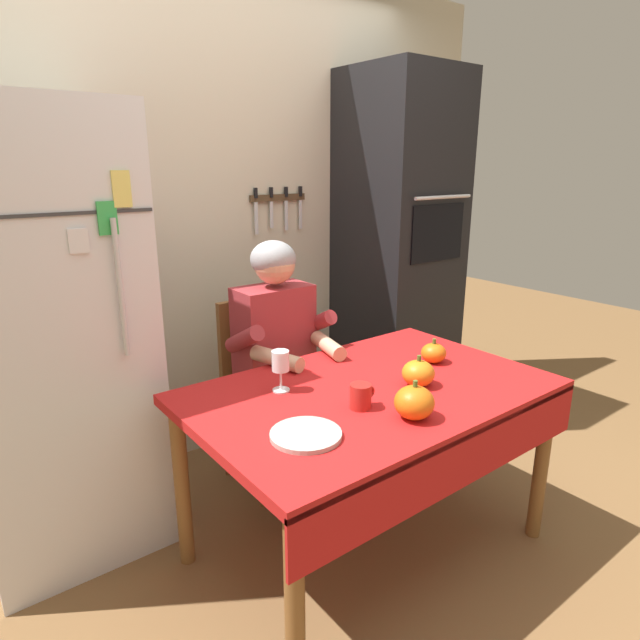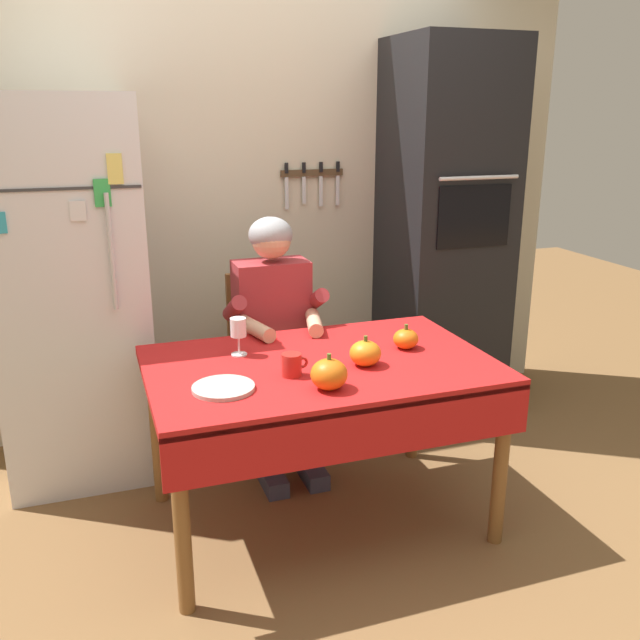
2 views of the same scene
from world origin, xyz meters
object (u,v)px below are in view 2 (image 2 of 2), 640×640
seated_person (276,323)px  pumpkin_large (329,374)px  pumpkin_medium (366,353)px  serving_tray (223,388)px  refrigerator (71,293)px  wall_oven (444,236)px  wine_glass (238,329)px  dining_table (322,383)px  chair_behind_person (267,354)px  pumpkin_small (406,339)px  coffee_mug (292,365)px

seated_person → pumpkin_large: bearing=-92.3°
pumpkin_medium → serving_tray: (-0.59, -0.06, -0.04)m
seated_person → refrigerator: bearing=163.2°
wall_oven → wine_glass: wall_oven is taller
wall_oven → dining_table: size_ratio=1.50×
chair_behind_person → pumpkin_large: (-0.04, -1.05, 0.29)m
wall_oven → chair_behind_person: wall_oven is taller
serving_tray → pumpkin_small: bearing=13.4°
wine_glass → pumpkin_small: wine_glass is taller
refrigerator → seated_person: bearing=-16.8°
seated_person → serving_tray: size_ratio=5.37×
coffee_mug → serving_tray: 0.29m
wall_oven → wine_glass: (-1.35, -0.71, -0.20)m
chair_behind_person → seated_person: bearing=-90.0°
chair_behind_person → serving_tray: bearing=-113.5°
pumpkin_large → pumpkin_small: pumpkin_large is taller
pumpkin_large → chair_behind_person: bearing=88.1°
pumpkin_medium → pumpkin_small: (0.25, 0.14, -0.01)m
coffee_mug → wine_glass: bearing=115.7°
refrigerator → wine_glass: (0.65, -0.67, -0.05)m
chair_behind_person → pumpkin_large: 1.09m
wall_oven → coffee_mug: wall_oven is taller
coffee_mug → pumpkin_small: pumpkin_small is taller
coffee_mug → pumpkin_small: size_ratio=0.97×
refrigerator → pumpkin_small: refrigerator is taller
seated_person → coffee_mug: 0.71m
wine_glass → chair_behind_person: bearing=65.3°
dining_table → refrigerator: bearing=137.1°
chair_behind_person → seated_person: size_ratio=0.75×
wine_glass → pumpkin_large: (0.23, -0.47, -0.05)m
refrigerator → wall_oven: 2.01m
refrigerator → coffee_mug: (0.80, -0.97, -0.12)m
coffee_mug → pumpkin_large: pumpkin_large is taller
wine_glass → pumpkin_small: size_ratio=1.49×
pumpkin_medium → pumpkin_small: bearing=29.3°
seated_person → serving_tray: bearing=-118.6°
pumpkin_large → pumpkin_medium: (0.22, 0.18, -0.01)m
pumpkin_large → serving_tray: (-0.37, 0.12, -0.05)m
seated_person → chair_behind_person: bearing=90.0°
pumpkin_large → coffee_mug: bearing=117.8°
pumpkin_small → serving_tray: 0.86m
refrigerator → coffee_mug: size_ratio=17.08×
dining_table → wine_glass: bearing=144.8°
dining_table → pumpkin_small: bearing=8.1°
wine_glass → pumpkin_medium: (0.45, -0.29, -0.06)m
wall_oven → seated_person: 1.17m
pumpkin_large → pumpkin_medium: 0.28m
coffee_mug → pumpkin_large: (0.09, -0.17, 0.01)m
dining_table → chair_behind_person: chair_behind_person is taller
dining_table → wine_glass: (-0.30, 0.21, 0.20)m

